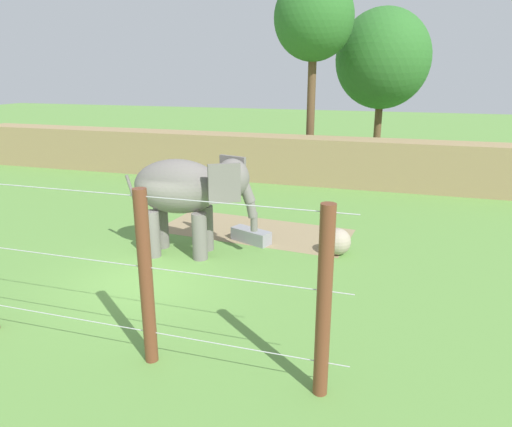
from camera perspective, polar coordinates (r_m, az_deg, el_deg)
ground_plane at (r=13.46m, az=-13.20°, el=-7.75°), size 120.00×120.00×0.00m
dirt_patch at (r=16.91m, az=-0.18°, el=-2.09°), size 6.99×3.50×0.01m
embankment_wall at (r=24.65m, az=1.74°, el=6.79°), size 36.00×1.80×2.34m
elephant at (r=14.38m, az=-8.31°, el=2.72°), size 4.11×1.97×3.06m
enrichment_ball at (r=14.86m, az=9.91°, el=-3.39°), size 0.84×0.84×0.84m
cable_fence at (r=10.26m, az=-23.13°, el=-5.96°), size 11.84×0.26×3.53m
feed_trough at (r=15.74m, az=-0.61°, el=-2.73°), size 1.49×0.99×0.44m
tree_far_left at (r=26.31m, az=7.08°, el=22.46°), size 4.15×4.15×10.35m
tree_left_of_centre at (r=29.90m, az=15.21°, el=17.72°), size 5.51×5.51×9.11m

